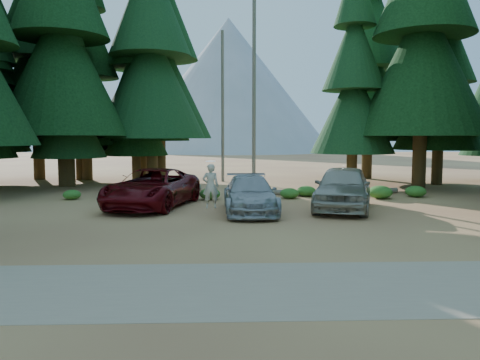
{
  "coord_description": "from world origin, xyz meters",
  "views": [
    {
      "loc": [
        -1.16,
        -15.53,
        2.97
      ],
      "look_at": [
        -0.49,
        3.34,
        1.25
      ],
      "focal_mm": 35.0,
      "sensor_mm": 36.0,
      "label": 1
    }
  ],
  "objects_px": {
    "log_right": "(364,192)",
    "log_mid": "(295,193)",
    "red_pickup": "(152,188)",
    "silver_minivan_right": "(343,188)",
    "log_left": "(161,189)",
    "frisbee_player": "(211,186)",
    "silver_minivan_center": "(250,194)"
  },
  "relations": [
    {
      "from": "log_right",
      "to": "log_mid",
      "type": "bearing_deg",
      "value": 155.62
    },
    {
      "from": "red_pickup",
      "to": "log_right",
      "type": "distance_m",
      "value": 10.97
    },
    {
      "from": "silver_minivan_right",
      "to": "log_right",
      "type": "xyz_separation_m",
      "value": [
        2.32,
        4.69,
        -0.77
      ]
    },
    {
      "from": "log_left",
      "to": "log_right",
      "type": "distance_m",
      "value": 10.85
    },
    {
      "from": "log_left",
      "to": "silver_minivan_right",
      "type": "bearing_deg",
      "value": -52.57
    },
    {
      "from": "silver_minivan_right",
      "to": "frisbee_player",
      "type": "xyz_separation_m",
      "value": [
        -5.39,
        -2.01,
        0.31
      ]
    },
    {
      "from": "silver_minivan_center",
      "to": "log_mid",
      "type": "xyz_separation_m",
      "value": [
        2.63,
        5.19,
        -0.58
      ]
    },
    {
      "from": "log_mid",
      "to": "log_right",
      "type": "bearing_deg",
      "value": 25.6
    },
    {
      "from": "log_left",
      "to": "log_right",
      "type": "height_order",
      "value": "log_left"
    },
    {
      "from": "frisbee_player",
      "to": "silver_minivan_center",
      "type": "bearing_deg",
      "value": -140.9
    },
    {
      "from": "red_pickup",
      "to": "log_right",
      "type": "relative_size",
      "value": 1.31
    },
    {
      "from": "red_pickup",
      "to": "frisbee_player",
      "type": "xyz_separation_m",
      "value": [
        2.57,
        -2.96,
        0.4
      ]
    },
    {
      "from": "red_pickup",
      "to": "log_right",
      "type": "bearing_deg",
      "value": 33.79
    },
    {
      "from": "red_pickup",
      "to": "frisbee_player",
      "type": "distance_m",
      "value": 3.94
    },
    {
      "from": "red_pickup",
      "to": "log_mid",
      "type": "height_order",
      "value": "red_pickup"
    },
    {
      "from": "frisbee_player",
      "to": "log_right",
      "type": "relative_size",
      "value": 0.38
    },
    {
      "from": "silver_minivan_right",
      "to": "red_pickup",
      "type": "bearing_deg",
      "value": -168.62
    },
    {
      "from": "red_pickup",
      "to": "silver_minivan_right",
      "type": "xyz_separation_m",
      "value": [
        7.97,
        -0.95,
        0.09
      ]
    },
    {
      "from": "log_left",
      "to": "log_mid",
      "type": "xyz_separation_m",
      "value": [
        7.09,
        -2.11,
        -0.01
      ]
    },
    {
      "from": "red_pickup",
      "to": "log_left",
      "type": "xyz_separation_m",
      "value": [
        -0.38,
        5.77,
        -0.67
      ]
    },
    {
      "from": "log_left",
      "to": "silver_minivan_center",
      "type": "bearing_deg",
      "value": -72.31
    },
    {
      "from": "silver_minivan_center",
      "to": "silver_minivan_right",
      "type": "distance_m",
      "value": 3.93
    },
    {
      "from": "red_pickup",
      "to": "log_mid",
      "type": "bearing_deg",
      "value": 42.36
    },
    {
      "from": "silver_minivan_center",
      "to": "log_right",
      "type": "height_order",
      "value": "silver_minivan_center"
    },
    {
      "from": "log_right",
      "to": "log_left",
      "type": "bearing_deg",
      "value": 143.48
    },
    {
      "from": "log_right",
      "to": "silver_minivan_right",
      "type": "bearing_deg",
      "value": -142.09
    },
    {
      "from": "silver_minivan_right",
      "to": "log_mid",
      "type": "bearing_deg",
      "value": 123.34
    },
    {
      "from": "frisbee_player",
      "to": "log_left",
      "type": "distance_m",
      "value": 9.27
    },
    {
      "from": "silver_minivan_center",
      "to": "red_pickup",
      "type": "bearing_deg",
      "value": 158.27
    },
    {
      "from": "red_pickup",
      "to": "frisbee_player",
      "type": "relative_size",
      "value": 3.42
    },
    {
      "from": "silver_minivan_center",
      "to": "silver_minivan_right",
      "type": "height_order",
      "value": "silver_minivan_right"
    },
    {
      "from": "red_pickup",
      "to": "log_left",
      "type": "bearing_deg",
      "value": 107.53
    }
  ]
}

